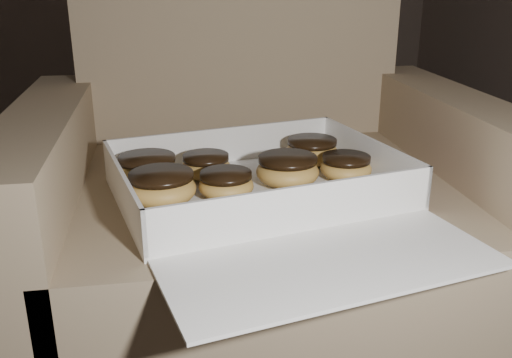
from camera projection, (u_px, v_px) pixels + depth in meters
The scene contains 12 objects.
armchair at pixel (258, 225), 1.10m from camera, with size 0.84×0.71×0.88m.
bakery_box at pixel (269, 196), 0.89m from camera, with size 0.53×0.59×0.07m.
donut_a at pixel (287, 170), 0.94m from camera, with size 0.10×0.10×0.05m.
donut_b at pixel (346, 167), 0.96m from camera, with size 0.09×0.09×0.04m.
donut_c at pixel (147, 169), 0.94m from camera, with size 0.10×0.10×0.05m.
donut_d at pixel (226, 184), 0.89m from camera, with size 0.09×0.09×0.04m.
donut_e at pixel (162, 187), 0.86m from camera, with size 0.10×0.10×0.05m.
donut_f at pixel (206, 166), 0.97m from camera, with size 0.08×0.08×0.04m.
donut_g at pixel (312, 151), 1.04m from camera, with size 0.10×0.10×0.05m.
crumb_a at pixel (287, 216), 0.83m from camera, with size 0.01×0.01×0.00m, color black.
crumb_b at pixel (260, 212), 0.84m from camera, with size 0.01×0.01×0.00m, color black.
crumb_c at pixel (373, 195), 0.90m from camera, with size 0.01×0.01×0.00m, color black.
Camera 1 is at (0.53, -0.90, 0.74)m, focal length 40.00 mm.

